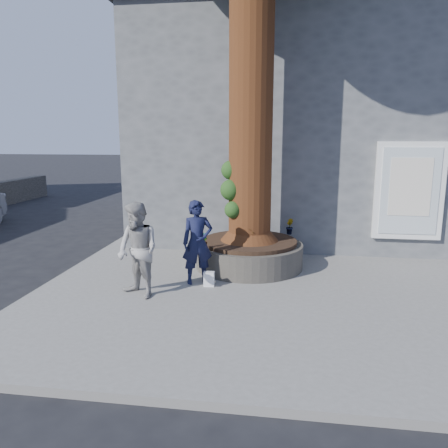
# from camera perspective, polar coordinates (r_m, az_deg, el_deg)

# --- Properties ---
(ground) EXTENTS (120.00, 120.00, 0.00)m
(ground) POSITION_cam_1_polar(r_m,az_deg,el_deg) (7.87, -3.95, -10.37)
(ground) COLOR black
(ground) RESTS_ON ground
(pavement) EXTENTS (9.00, 8.00, 0.12)m
(pavement) POSITION_cam_1_polar(r_m,az_deg,el_deg) (8.62, 7.37, -8.03)
(pavement) COLOR slate
(pavement) RESTS_ON ground
(yellow_line) EXTENTS (0.10, 30.00, 0.01)m
(yellow_line) POSITION_cam_1_polar(r_m,az_deg,el_deg) (9.80, -20.49, -6.62)
(yellow_line) COLOR yellow
(yellow_line) RESTS_ON ground
(stone_shop) EXTENTS (10.30, 8.30, 6.30)m
(stone_shop) POSITION_cam_1_polar(r_m,az_deg,el_deg) (14.36, 12.24, 12.13)
(stone_shop) COLOR #525558
(stone_shop) RESTS_ON ground
(planter) EXTENTS (2.30, 2.30, 0.60)m
(planter) POSITION_cam_1_polar(r_m,az_deg,el_deg) (9.50, 3.30, -3.88)
(planter) COLOR black
(planter) RESTS_ON pavement
(man) EXTENTS (0.69, 0.57, 1.61)m
(man) POSITION_cam_1_polar(r_m,az_deg,el_deg) (8.34, -3.48, -2.40)
(man) COLOR black
(man) RESTS_ON pavement
(woman) EXTENTS (1.03, 0.98, 1.68)m
(woman) POSITION_cam_1_polar(r_m,az_deg,el_deg) (7.76, -11.19, -3.40)
(woman) COLOR #979591
(woman) RESTS_ON pavement
(shopping_bag) EXTENTS (0.21, 0.13, 0.28)m
(shopping_bag) POSITION_cam_1_polar(r_m,az_deg,el_deg) (8.33, -1.97, -7.19)
(shopping_bag) COLOR white
(shopping_bag) RESTS_ON pavement
(plant_a) EXTENTS (0.22, 0.21, 0.34)m
(plant_a) POSITION_cam_1_polar(r_m,az_deg,el_deg) (8.68, -2.76, -2.08)
(plant_a) COLOR gray
(plant_a) RESTS_ON planter
(plant_b) EXTENTS (0.22, 0.23, 0.35)m
(plant_b) POSITION_cam_1_polar(r_m,az_deg,el_deg) (10.05, 8.52, -0.31)
(plant_b) COLOR gray
(plant_b) RESTS_ON planter
(plant_c) EXTENTS (0.19, 0.19, 0.30)m
(plant_c) POSITION_cam_1_polar(r_m,az_deg,el_deg) (8.69, -2.75, -2.23)
(plant_c) COLOR gray
(plant_c) RESTS_ON planter
(plant_d) EXTENTS (0.39, 0.40, 0.33)m
(plant_d) POSITION_cam_1_polar(r_m,az_deg,el_deg) (9.08, 3.67, -1.53)
(plant_d) COLOR gray
(plant_d) RESTS_ON planter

